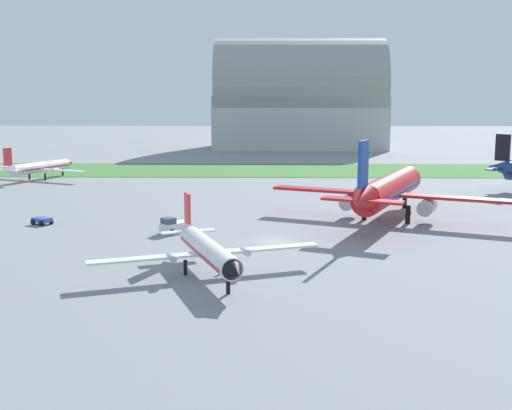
% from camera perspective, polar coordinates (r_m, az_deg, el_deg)
% --- Properties ---
extents(ground_plane, '(600.00, 600.00, 0.00)m').
position_cam_1_polar(ground_plane, '(74.24, 1.51, -3.20)').
color(ground_plane, gray).
extents(grass_taxiway_strip, '(360.00, 28.00, 0.08)m').
position_cam_1_polar(grass_taxiway_strip, '(146.32, 1.37, 3.10)').
color(grass_taxiway_strip, '#3D7533').
rests_on(grass_taxiway_strip, ground_plane).
extents(airplane_taxiing_turboprop, '(21.52, 18.68, 6.88)m').
position_cam_1_polar(airplane_taxiing_turboprop, '(136.26, -18.56, 3.18)').
color(airplane_taxiing_turboprop, white).
rests_on(airplane_taxiing_turboprop, ground_plane).
extents(airplane_midfield_jet, '(30.58, 30.41, 11.45)m').
position_cam_1_polar(airplane_midfield_jet, '(87.69, 11.58, 1.31)').
color(airplane_midfield_jet, red).
rests_on(airplane_midfield_jet, ground_plane).
extents(airplane_foreground_turboprop, '(21.00, 18.19, 6.58)m').
position_cam_1_polar(airplane_foreground_turboprop, '(60.02, -4.29, -3.92)').
color(airplane_foreground_turboprop, white).
rests_on(airplane_foreground_turboprop, ground_plane).
extents(pushback_tug_near_gate, '(3.76, 3.87, 1.95)m').
position_cam_1_polar(pushback_tug_near_gate, '(79.27, -7.24, -1.78)').
color(pushback_tug_near_gate, white).
rests_on(pushback_tug_near_gate, ground_plane).
extents(baggage_cart_midfield, '(2.93, 2.70, 0.90)m').
position_cam_1_polar(baggage_cart_midfield, '(88.19, -18.33, -1.28)').
color(baggage_cart_midfield, '#334FB2').
rests_on(baggage_cart_midfield, ground_plane).
extents(hangar_distant, '(54.11, 30.44, 34.63)m').
position_cam_1_polar(hangar_distant, '(210.69, 3.80, 9.29)').
color(hangar_distant, '#BCB7B2').
rests_on(hangar_distant, ground_plane).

